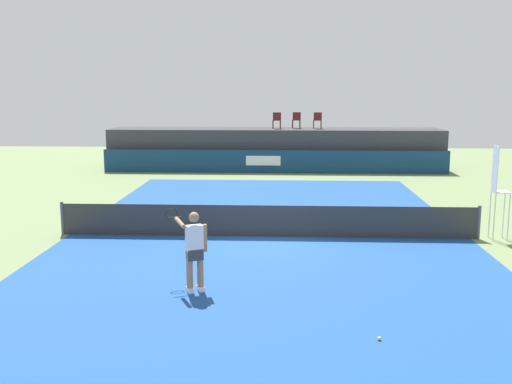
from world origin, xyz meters
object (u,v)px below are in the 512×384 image
spectator_chair_far_left (277,120)px  umpire_chair (497,186)px  net_post_far (479,222)px  spectator_chair_left (296,119)px  spectator_chair_center (318,120)px  tennis_ball (379,338)px  tennis_player (194,248)px  net_post_near (62,218)px

spectator_chair_far_left → umpire_chair: 16.58m
spectator_chair_far_left → net_post_far: (6.12, -15.18, -2.19)m
spectator_chair_left → spectator_chair_center: (1.14, -0.15, 0.00)m
net_post_far → tennis_ball: (-4.02, -7.30, -0.46)m
spectator_chair_center → net_post_far: spectator_chair_center is taller
spectator_chair_center → net_post_far: size_ratio=0.89×
spectator_chair_far_left → spectator_chair_center: bearing=3.3°
tennis_player → net_post_near: bearing=134.2°
spectator_chair_center → net_post_far: bearing=-75.7°
umpire_chair → net_post_near: 12.91m
spectator_chair_far_left → tennis_ball: (2.10, -22.48, -2.66)m
spectator_chair_far_left → umpire_chair: spectator_chair_far_left is taller
spectator_chair_center → tennis_ball: spectator_chair_center is taller
net_post_far → net_post_near: bearing=180.0°
umpire_chair → net_post_far: (-0.46, -0.00, -1.09)m
spectator_chair_left → net_post_near: 17.26m
net_post_far → umpire_chair: bearing=0.1°
spectator_chair_far_left → spectator_chair_center: 2.22m
spectator_chair_left → tennis_player: size_ratio=0.50×
umpire_chair → net_post_near: (-12.86, -0.00, -1.09)m
spectator_chair_left → umpire_chair: 16.44m
spectator_chair_left → tennis_ball: (1.03, -22.76, -2.66)m
spectator_chair_left → umpire_chair: spectator_chair_left is taller
net_post_near → tennis_player: (4.75, -4.89, 0.46)m
umpire_chair → tennis_player: (-8.11, -4.89, -0.63)m
tennis_ball → spectator_chair_left: bearing=92.6°
spectator_chair_left → net_post_far: bearing=-71.9°
spectator_chair_center → tennis_ball: (-0.11, -22.61, -2.66)m
spectator_chair_far_left → tennis_player: spectator_chair_far_left is taller
spectator_chair_left → spectator_chair_center: bearing=-7.5°
net_post_near → spectator_chair_center: bearing=61.0°
tennis_player → tennis_ball: tennis_player is taller
spectator_chair_far_left → net_post_far: spectator_chair_far_left is taller
spectator_chair_far_left → net_post_near: size_ratio=0.89×
umpire_chair → tennis_player: bearing=-148.9°
spectator_chair_center → net_post_far: (3.90, -15.30, -2.19)m
spectator_chair_far_left → umpire_chair: (6.58, -15.17, -1.11)m
tennis_player → spectator_chair_far_left: bearing=85.7°
spectator_chair_far_left → net_post_far: size_ratio=0.89×
net_post_far → tennis_ball: bearing=-118.8°
spectator_chair_center → tennis_player: size_ratio=0.50×
spectator_chair_center → tennis_player: (-3.74, -20.20, -1.73)m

